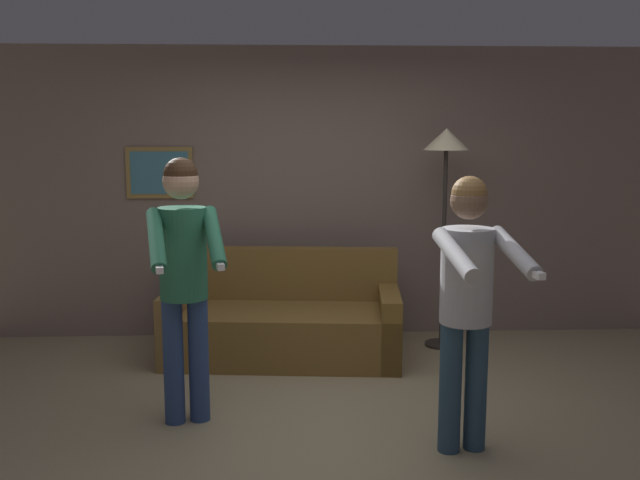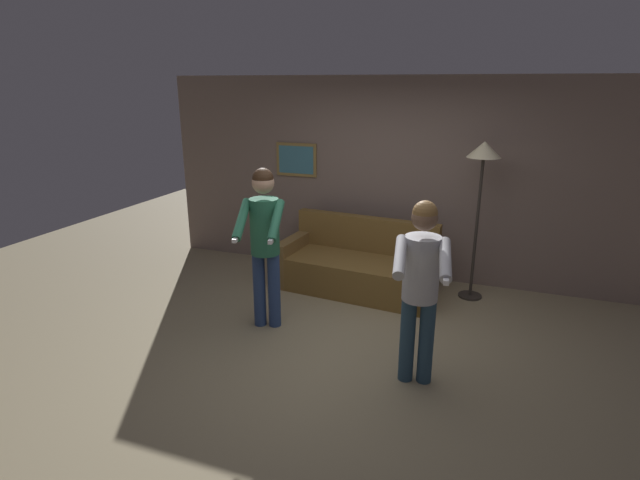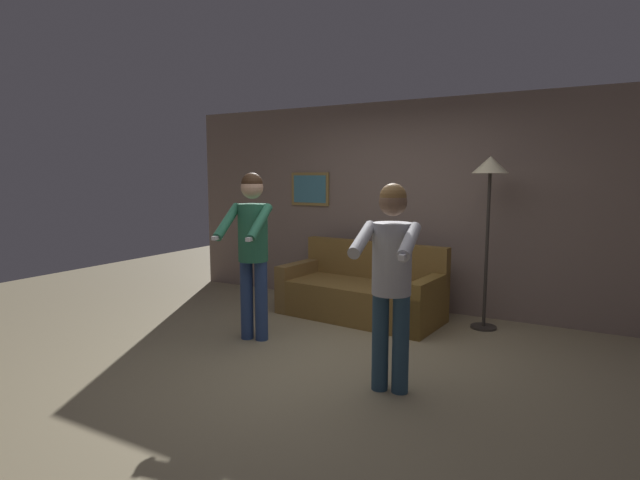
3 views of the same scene
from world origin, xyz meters
name	(u,v)px [view 2 (image 2 of 3)]	position (x,y,z in m)	size (l,w,h in m)	color
ground_plane	(339,347)	(0.00, 0.00, 0.00)	(12.00, 12.00, 0.00)	gray
back_wall_assembly	(392,179)	(-0.01, 2.18, 1.30)	(6.40, 0.09, 2.60)	#7E6A60
couch	(357,268)	(-0.26, 1.47, 0.28)	(1.97, 1.02, 0.87)	brown
torchiere_lamp	(483,165)	(1.12, 1.72, 1.62)	(0.38, 0.38, 1.88)	#332D28
person_standing_left	(264,234)	(-0.87, 0.17, 1.03)	(0.53, 0.69, 1.71)	navy
person_standing_right	(421,278)	(0.81, -0.33, 0.97)	(0.50, 0.66, 1.62)	#2B4960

